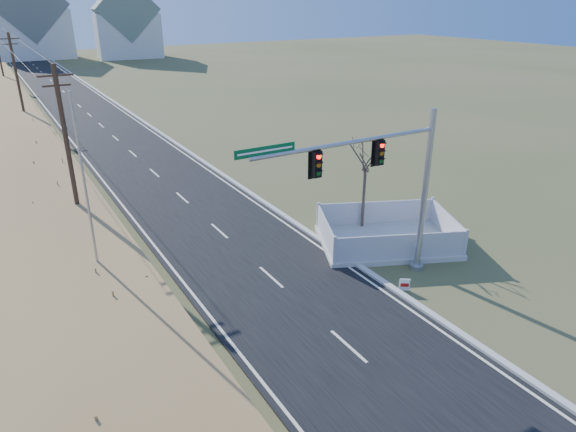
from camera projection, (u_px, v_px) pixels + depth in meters
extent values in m
plane|color=#434C24|center=(319.00, 321.00, 20.81)|extent=(260.00, 260.00, 0.00)
cube|color=black|center=(82.00, 109.00, 60.37)|extent=(8.00, 180.00, 0.06)
cube|color=#B2AFA8|center=(118.00, 105.00, 62.29)|extent=(0.30, 180.00, 0.18)
cylinder|color=#422D1E|center=(68.00, 149.00, 27.87)|extent=(0.26, 0.26, 9.00)
cube|color=#422D1E|center=(55.00, 75.00, 26.34)|extent=(1.80, 0.10, 0.10)
cube|color=#422D1E|center=(57.00, 85.00, 26.53)|extent=(1.40, 0.10, 0.10)
cylinder|color=#422D1E|center=(17.00, 80.00, 51.61)|extent=(0.26, 0.26, 9.00)
cube|color=#422D1E|center=(9.00, 39.00, 50.08)|extent=(1.80, 0.10, 0.10)
cube|color=#422D1E|center=(10.00, 44.00, 50.28)|extent=(1.40, 0.10, 0.10)
cube|color=silver|center=(33.00, 34.00, 108.43)|extent=(15.00, 10.00, 10.00)
cube|color=slate|center=(27.00, 4.00, 106.12)|extent=(15.27, 10.20, 15.27)
cube|color=silver|center=(128.00, 36.00, 110.74)|extent=(13.87, 10.31, 9.00)
cube|color=slate|center=(125.00, 9.00, 108.62)|extent=(14.12, 10.51, 13.24)
cylinder|color=#9EA0A5|center=(416.00, 266.00, 24.79)|extent=(0.66, 0.66, 0.22)
cylinder|color=#9EA0A5|center=(424.00, 194.00, 23.31)|extent=(0.29, 0.29, 7.75)
cylinder|color=#9EA0A5|center=(350.00, 143.00, 20.04)|extent=(8.86, 0.23, 0.18)
cube|color=black|center=(379.00, 152.00, 21.02)|extent=(0.34, 0.28, 1.05)
cube|color=black|center=(316.00, 164.00, 19.56)|extent=(0.34, 0.28, 1.05)
cube|color=#045227|center=(265.00, 151.00, 18.18)|extent=(2.44, 0.05, 0.33)
cube|color=#B7B5AD|center=(386.00, 242.00, 27.23)|extent=(8.19, 7.06, 0.26)
cube|color=#BABABF|center=(401.00, 247.00, 24.91)|extent=(6.07, 2.71, 1.32)
cube|color=#BABABF|center=(376.00, 212.00, 28.92)|extent=(6.07, 2.71, 1.32)
cube|color=#BABABF|center=(326.00, 232.00, 26.54)|extent=(1.83, 4.06, 1.32)
cube|color=#BABABF|center=(447.00, 225.00, 27.29)|extent=(1.83, 4.06, 1.32)
cube|color=white|center=(405.00, 285.00, 22.83)|extent=(0.41, 0.30, 0.58)
cube|color=#A6100B|center=(405.00, 285.00, 22.80)|extent=(0.32, 0.22, 0.17)
cylinder|color=#B7B5AD|center=(101.00, 285.00, 23.25)|extent=(0.39, 0.39, 0.18)
cylinder|color=#9EA0A5|center=(87.00, 196.00, 21.56)|extent=(0.11, 0.11, 8.77)
cylinder|color=#4C3F33|center=(363.00, 200.00, 28.21)|extent=(0.17, 0.17, 3.66)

